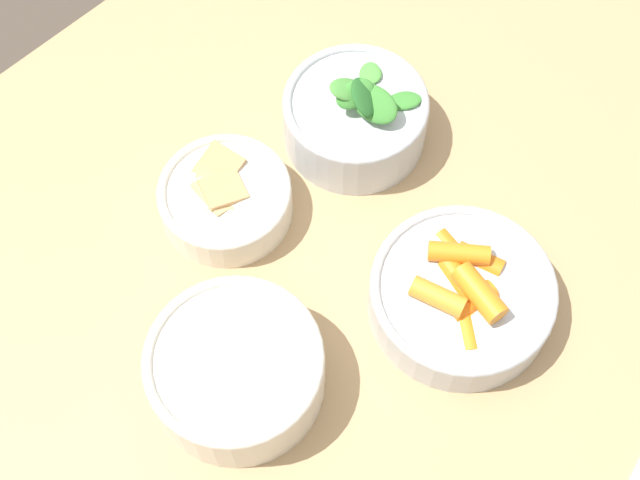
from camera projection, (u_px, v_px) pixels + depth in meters
name	position (u px, v px, depth m)	size (l,w,h in m)	color
ground_plane	(297.00, 480.00, 1.57)	(10.00, 10.00, 0.00)	#4C4238
dining_table	(283.00, 343.00, 0.98)	(1.33, 0.86, 0.77)	tan
bowl_carrots	(462.00, 295.00, 0.86)	(0.18, 0.18, 0.07)	silver
bowl_greens	(356.00, 116.00, 0.95)	(0.15, 0.15, 0.10)	silver
bowl_beans_hotdog	(236.00, 371.00, 0.82)	(0.16, 0.16, 0.07)	silver
bowl_cookies	(225.00, 198.00, 0.91)	(0.14, 0.14, 0.05)	silver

